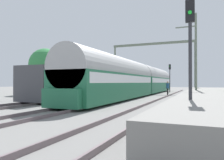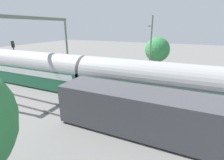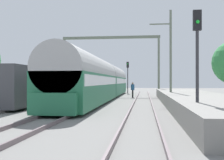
{
  "view_description": "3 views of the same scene",
  "coord_description": "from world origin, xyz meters",
  "px_view_note": "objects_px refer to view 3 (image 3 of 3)",
  "views": [
    {
      "loc": [
        7.23,
        -15.76,
        1.6
      ],
      "look_at": [
        0.0,
        1.43,
        1.81
      ],
      "focal_mm": 34.41,
      "sensor_mm": 36.0,
      "label": 1
    },
    {
      "loc": [
        -13.97,
        1.24,
        6.77
      ],
      "look_at": [
        0.65,
        7.8,
        1.6
      ],
      "focal_mm": 26.76,
      "sensor_mm": 36.0,
      "label": 2
    },
    {
      "loc": [
        4.48,
        -19.13,
        1.82
      ],
      "look_at": [
        0.0,
        19.23,
        2.03
      ],
      "focal_mm": 44.85,
      "sensor_mm": 36.0,
      "label": 3
    }
  ],
  "objects_px": {
    "railway_signal_near": "(197,51)",
    "passenger_train": "(103,80)",
    "catenary_gantry": "(111,53)",
    "person_crossing": "(133,89)",
    "railway_signal_far": "(128,73)",
    "freight_car": "(35,86)"
  },
  "relations": [
    {
      "from": "passenger_train",
      "to": "person_crossing",
      "type": "relative_size",
      "value": 18.99
    },
    {
      "from": "freight_car",
      "to": "railway_signal_near",
      "type": "distance_m",
      "value": 14.42
    },
    {
      "from": "freight_car",
      "to": "railway_signal_near",
      "type": "relative_size",
      "value": 2.61
    },
    {
      "from": "person_crossing",
      "to": "railway_signal_far",
      "type": "distance_m",
      "value": 11.37
    },
    {
      "from": "person_crossing",
      "to": "freight_car",
      "type": "bearing_deg",
      "value": 112.71
    },
    {
      "from": "freight_car",
      "to": "railway_signal_far",
      "type": "relative_size",
      "value": 2.69
    },
    {
      "from": "freight_car",
      "to": "person_crossing",
      "type": "distance_m",
      "value": 12.36
    },
    {
      "from": "freight_car",
      "to": "person_crossing",
      "type": "relative_size",
      "value": 7.51
    },
    {
      "from": "railway_signal_far",
      "to": "railway_signal_near",
      "type": "bearing_deg",
      "value": -80.77
    },
    {
      "from": "catenary_gantry",
      "to": "person_crossing",
      "type": "bearing_deg",
      "value": -59.5
    },
    {
      "from": "passenger_train",
      "to": "railway_signal_near",
      "type": "distance_m",
      "value": 18.37
    },
    {
      "from": "railway_signal_far",
      "to": "catenary_gantry",
      "type": "bearing_deg",
      "value": -108.39
    },
    {
      "from": "person_crossing",
      "to": "catenary_gantry",
      "type": "distance_m",
      "value": 7.74
    },
    {
      "from": "passenger_train",
      "to": "catenary_gantry",
      "type": "bearing_deg",
      "value": 90.0
    },
    {
      "from": "freight_car",
      "to": "railway_signal_far",
      "type": "xyz_separation_m",
      "value": [
        6.24,
        20.95,
        1.64
      ]
    },
    {
      "from": "person_crossing",
      "to": "passenger_train",
      "type": "bearing_deg",
      "value": 90.31
    },
    {
      "from": "passenger_train",
      "to": "person_crossing",
      "type": "height_order",
      "value": "passenger_train"
    },
    {
      "from": "freight_car",
      "to": "person_crossing",
      "type": "height_order",
      "value": "freight_car"
    },
    {
      "from": "freight_car",
      "to": "railway_signal_near",
      "type": "bearing_deg",
      "value": -39.12
    },
    {
      "from": "catenary_gantry",
      "to": "freight_car",
      "type": "bearing_deg",
      "value": -105.88
    },
    {
      "from": "railway_signal_near",
      "to": "passenger_train",
      "type": "bearing_deg",
      "value": 111.74
    },
    {
      "from": "person_crossing",
      "to": "railway_signal_far",
      "type": "height_order",
      "value": "railway_signal_far"
    }
  ]
}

